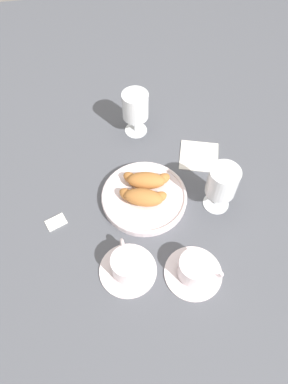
% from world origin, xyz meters
% --- Properties ---
extents(ground_plane, '(2.20, 2.20, 0.00)m').
position_xyz_m(ground_plane, '(0.00, 0.00, 0.00)').
color(ground_plane, '#4C4F56').
extents(pastry_plate, '(0.23, 0.23, 0.02)m').
position_xyz_m(pastry_plate, '(0.01, 0.00, 0.01)').
color(pastry_plate, silver).
rests_on(pastry_plate, ground_plane).
extents(croissant_large, '(0.13, 0.09, 0.04)m').
position_xyz_m(croissant_large, '(-0.00, -0.02, 0.04)').
color(croissant_large, '#AD6B33').
rests_on(croissant_large, pastry_plate).
extents(croissant_small, '(0.13, 0.08, 0.04)m').
position_xyz_m(croissant_small, '(0.02, 0.03, 0.04)').
color(croissant_small, '#AD6B33').
rests_on(croissant_small, pastry_plate).
extents(coffee_cup_near, '(0.14, 0.14, 0.06)m').
position_xyz_m(coffee_cup_near, '(0.08, -0.22, 0.03)').
color(coffee_cup_near, silver).
rests_on(coffee_cup_near, ground_plane).
extents(coffee_cup_far, '(0.14, 0.14, 0.06)m').
position_xyz_m(coffee_cup_far, '(-0.07, -0.19, 0.03)').
color(coffee_cup_far, silver).
rests_on(coffee_cup_far, ground_plane).
extents(juice_glass_left, '(0.08, 0.08, 0.14)m').
position_xyz_m(juice_glass_left, '(0.19, -0.05, 0.09)').
color(juice_glass_left, white).
rests_on(juice_glass_left, ground_plane).
extents(juice_glass_right, '(0.08, 0.08, 0.14)m').
position_xyz_m(juice_glass_right, '(0.03, 0.25, 0.09)').
color(juice_glass_right, white).
rests_on(juice_glass_right, ground_plane).
extents(sugar_packet, '(0.06, 0.05, 0.01)m').
position_xyz_m(sugar_packet, '(-0.23, -0.03, 0.00)').
color(sugar_packet, white).
rests_on(sugar_packet, ground_plane).
extents(folded_napkin, '(0.14, 0.14, 0.01)m').
position_xyz_m(folded_napkin, '(0.19, 0.12, 0.00)').
color(folded_napkin, silver).
rests_on(folded_napkin, ground_plane).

